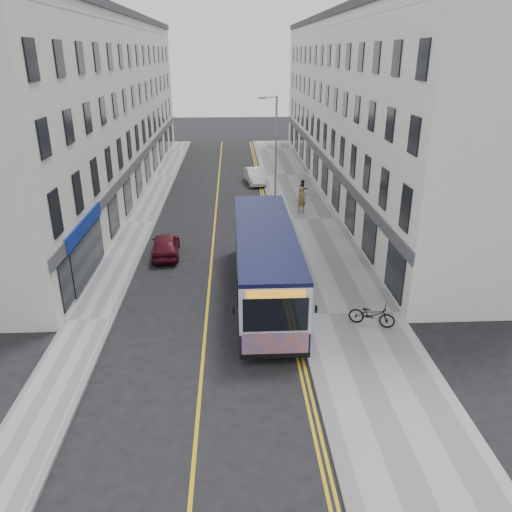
{
  "coord_description": "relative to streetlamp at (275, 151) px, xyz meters",
  "views": [
    {
      "loc": [
        1.23,
        -20.16,
        10.69
      ],
      "look_at": [
        2.3,
        1.91,
        1.6
      ],
      "focal_mm": 35.0,
      "sensor_mm": 36.0,
      "label": 1
    }
  ],
  "objects": [
    {
      "name": "terrace_east",
      "position": [
        7.33,
        7.0,
        2.12
      ],
      "size": [
        6.0,
        46.0,
        13.0
      ],
      "primitive_type": "cube",
      "color": "white",
      "rests_on": "ground"
    },
    {
      "name": "kerb_east",
      "position": [
        -0.17,
        -2.0,
        -4.32
      ],
      "size": [
        0.18,
        64.0,
        0.13
      ],
      "primitive_type": "cube",
      "color": "slate",
      "rests_on": "ground"
    },
    {
      "name": "pavement_east",
      "position": [
        2.08,
        -2.0,
        -4.32
      ],
      "size": [
        4.5,
        64.0,
        0.12
      ],
      "primitive_type": "cube",
      "color": "gray",
      "rests_on": "ground"
    },
    {
      "name": "ground",
      "position": [
        -4.17,
        -14.0,
        -4.38
      ],
      "size": [
        140.0,
        140.0,
        0.0
      ],
      "primitive_type": "plane",
      "color": "black",
      "rests_on": "ground"
    },
    {
      "name": "pedestrian_near",
      "position": [
        1.93,
        -0.38,
        -3.35
      ],
      "size": [
        0.78,
        0.64,
        1.83
      ],
      "primitive_type": "imported",
      "rotation": [
        0.0,
        0.0,
        0.35
      ],
      "color": "olive",
      "rests_on": "pavement_east"
    },
    {
      "name": "road_dbl_yellow_inner",
      "position": [
        -0.62,
        -2.0,
        -4.38
      ],
      "size": [
        0.1,
        64.0,
        0.01
      ],
      "primitive_type": "cube",
      "color": "gold",
      "rests_on": "ground"
    },
    {
      "name": "streetlamp",
      "position": [
        0.0,
        0.0,
        0.0
      ],
      "size": [
        1.32,
        0.18,
        8.0
      ],
      "color": "gray",
      "rests_on": "ground"
    },
    {
      "name": "pavement_west",
      "position": [
        -9.17,
        -2.0,
        -4.32
      ],
      "size": [
        2.0,
        64.0,
        0.12
      ],
      "primitive_type": "cube",
      "color": "gray",
      "rests_on": "ground"
    },
    {
      "name": "terrace_west",
      "position": [
        -13.17,
        7.0,
        2.12
      ],
      "size": [
        6.0,
        46.0,
        13.0
      ],
      "primitive_type": "cube",
      "color": "silver",
      "rests_on": "ground"
    },
    {
      "name": "car_white",
      "position": [
        -0.97,
        8.44,
        -3.72
      ],
      "size": [
        1.93,
        4.17,
        1.32
      ],
      "primitive_type": "imported",
      "rotation": [
        0.0,
        0.0,
        0.14
      ],
      "color": "silver",
      "rests_on": "ground"
    },
    {
      "name": "road_dbl_yellow_outer",
      "position": [
        -0.42,
        -2.0,
        -4.38
      ],
      "size": [
        0.1,
        64.0,
        0.01
      ],
      "primitive_type": "cube",
      "color": "gold",
      "rests_on": "ground"
    },
    {
      "name": "car_maroon",
      "position": [
        -6.75,
        -7.84,
        -3.74
      ],
      "size": [
        1.76,
        3.84,
        1.28
      ],
      "primitive_type": "imported",
      "rotation": [
        0.0,
        0.0,
        3.21
      ],
      "color": "#4D0C1A",
      "rests_on": "ground"
    },
    {
      "name": "road_centre_line",
      "position": [
        -4.17,
        -2.0,
        -4.38
      ],
      "size": [
        0.12,
        64.0,
        0.01
      ],
      "primitive_type": "cube",
      "color": "gold",
      "rests_on": "ground"
    },
    {
      "name": "kerb_west",
      "position": [
        -8.17,
        -2.0,
        -4.32
      ],
      "size": [
        0.18,
        64.0,
        0.13
      ],
      "primitive_type": "cube",
      "color": "slate",
      "rests_on": "ground"
    },
    {
      "name": "city_bus",
      "position": [
        -1.51,
        -13.12,
        -2.57
      ],
      "size": [
        2.65,
        11.38,
        3.31
      ],
      "color": "black",
      "rests_on": "ground"
    },
    {
      "name": "bicycle",
      "position": [
        2.72,
        -16.28,
        -3.76
      ],
      "size": [
        2.01,
        1.34,
        1.0
      ],
      "primitive_type": "imported",
      "rotation": [
        0.0,
        0.0,
        1.18
      ],
      "color": "black",
      "rests_on": "pavement_east"
    },
    {
      "name": "pedestrian_far",
      "position": [
        2.42,
        2.61,
        -3.48
      ],
      "size": [
        0.92,
        0.81,
        1.57
      ],
      "primitive_type": "imported",
      "rotation": [
        0.0,
        0.0,
        0.34
      ],
      "color": "black",
      "rests_on": "pavement_east"
    }
  ]
}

